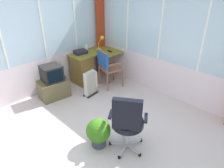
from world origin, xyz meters
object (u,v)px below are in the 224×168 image
object	(u,v)px
tv_on_stand	(53,83)
desk_lamp	(102,40)
potted_plant	(98,132)
spray_bottle	(86,48)
office_chair	(127,121)
tv_remote	(110,51)
space_heater	(91,83)
paper_tray	(81,52)
wooden_armchair	(107,64)
desk	(84,68)

from	to	relation	value
tv_on_stand	desk_lamp	bearing A→B (deg)	2.51
potted_plant	desk_lamp	bearing A→B (deg)	45.49
spray_bottle	potted_plant	xyz separation A→B (m)	(-1.50, -2.09, -0.58)
office_chair	potted_plant	size ratio (longest dim) A/B	2.07
spray_bottle	tv_remote	bearing A→B (deg)	-43.26
desk_lamp	potted_plant	bearing A→B (deg)	-134.51
office_chair	space_heater	size ratio (longest dim) A/B	1.76
paper_tray	potted_plant	distance (m)	2.53
desk_lamp	paper_tray	distance (m)	0.66
desk_lamp	potted_plant	size ratio (longest dim) A/B	0.74
space_heater	spray_bottle	bearing A→B (deg)	55.50
spray_bottle	wooden_armchair	distance (m)	0.76
office_chair	tv_on_stand	bearing A→B (deg)	87.75
desk	tv_on_stand	bearing A→B (deg)	-173.85
paper_tray	space_heater	world-z (taller)	paper_tray
desk	spray_bottle	size ratio (longest dim) A/B	5.59
desk_lamp	office_chair	distance (m)	2.92
tv_remote	tv_on_stand	bearing A→B (deg)	177.70
desk_lamp	wooden_armchair	world-z (taller)	desk_lamp
space_heater	potted_plant	distance (m)	1.68
tv_on_stand	desk	bearing A→B (deg)	6.15
desk_lamp	tv_remote	distance (m)	0.36
desk_lamp	paper_tray	xyz separation A→B (m)	(-0.61, 0.15, -0.20)
paper_tray	office_chair	size ratio (longest dim) A/B	0.29
desk	space_heater	distance (m)	0.69
desk_lamp	space_heater	distance (m)	1.30
spray_bottle	wooden_armchair	bearing A→B (deg)	-88.29
wooden_armchair	potted_plant	size ratio (longest dim) A/B	1.87
space_heater	potted_plant	bearing A→B (deg)	-126.09
desk_lamp	space_heater	size ratio (longest dim) A/B	0.63
desk_lamp	spray_bottle	xyz separation A→B (m)	(-0.42, 0.15, -0.14)
spray_bottle	office_chair	world-z (taller)	office_chair
tv_remote	tv_on_stand	world-z (taller)	tv_on_stand
wooden_armchair	spray_bottle	bearing A→B (deg)	91.71
space_heater	potted_plant	xyz separation A→B (m)	(-0.99, -1.36, -0.02)
desk	desk_lamp	bearing A→B (deg)	-3.00
wooden_armchair	paper_tray	bearing A→B (deg)	106.05
wooden_armchair	space_heater	distance (m)	0.61
office_chair	space_heater	distance (m)	1.95
paper_tray	desk	bearing A→B (deg)	-104.38
tv_remote	space_heater	bearing A→B (deg)	-156.59
paper_tray	wooden_armchair	bearing A→B (deg)	-73.95
desk	tv_remote	distance (m)	0.81
space_heater	desk_lamp	bearing A→B (deg)	32.48
desk_lamp	tv_on_stand	world-z (taller)	desk_lamp
tv_remote	office_chair	distance (m)	2.70
wooden_armchair	tv_on_stand	world-z (taller)	wooden_armchair
paper_tray	office_chair	xyz separation A→B (m)	(-1.08, -2.50, -0.19)
desk_lamp	tv_on_stand	xyz separation A→B (m)	(-1.59, -0.07, -0.65)
desk	spray_bottle	distance (m)	0.51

